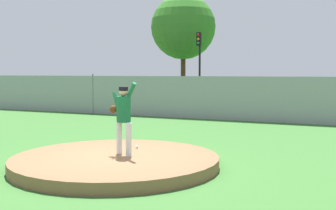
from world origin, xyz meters
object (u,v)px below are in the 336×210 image
object	(u,v)px
parked_car_navy	(250,98)
parked_car_red	(87,93)
parked_car_champagne	(136,95)
parked_car_slate	(196,96)
pitcher_youth	(123,113)
traffic_light_near	(199,55)
baseball	(137,147)

from	to	relation	value
parked_car_navy	parked_car_red	bearing A→B (deg)	178.97
parked_car_champagne	parked_car_slate	distance (m)	3.84
pitcher_youth	parked_car_slate	distance (m)	14.67
parked_car_champagne	parked_car_navy	world-z (taller)	parked_car_champagne
parked_car_champagne	parked_car_slate	bearing A→B (deg)	1.35
parked_car_slate	traffic_light_near	distance (m)	5.39
parked_car_slate	traffic_light_near	world-z (taller)	traffic_light_near
pitcher_youth	parked_car_red	xyz separation A→B (m)	(-11.28, 14.16, -0.42)
parked_car_navy	traffic_light_near	bearing A→B (deg)	134.90
baseball	parked_car_red	distance (m)	17.35
baseball	parked_car_champagne	size ratio (longest dim) A/B	0.02
parked_car_slate	parked_car_red	bearing A→B (deg)	-179.86
parked_car_slate	parked_car_red	xyz separation A→B (m)	(-7.55, -0.02, -0.00)
pitcher_youth	parked_car_navy	distance (m)	13.98
pitcher_youth	parked_car_navy	size ratio (longest dim) A/B	0.40
traffic_light_near	pitcher_youth	bearing A→B (deg)	-74.31
baseball	parked_car_navy	bearing A→B (deg)	91.71
parked_car_champagne	parked_car_navy	size ratio (longest dim) A/B	1.09
pitcher_youth	traffic_light_near	distance (m)	19.53
parked_car_champagne	traffic_light_near	bearing A→B (deg)	63.21
parked_car_navy	traffic_light_near	size ratio (longest dim) A/B	0.86
pitcher_youth	parked_car_champagne	size ratio (longest dim) A/B	0.37
pitcher_youth	baseball	distance (m)	1.27
parked_car_red	parked_car_champagne	bearing A→B (deg)	-1.12
baseball	parked_car_slate	world-z (taller)	parked_car_slate
traffic_light_near	parked_car_champagne	bearing A→B (deg)	-116.79
pitcher_youth	parked_car_champagne	world-z (taller)	pitcher_youth
pitcher_youth	parked_car_navy	xyz separation A→B (m)	(-0.53, 13.97, -0.45)
parked_car_slate	parked_car_red	distance (m)	7.55
baseball	parked_car_champagne	bearing A→B (deg)	119.36
baseball	parked_car_slate	distance (m)	13.79
baseball	parked_car_slate	bearing A→B (deg)	105.10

